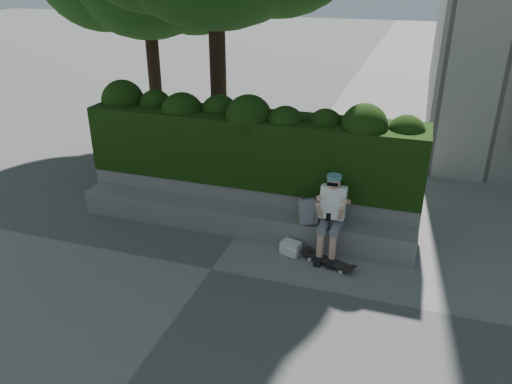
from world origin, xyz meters
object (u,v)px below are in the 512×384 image
(backpack_plaid, at_px, (308,211))
(skateboard, at_px, (328,261))
(backpack_ground, at_px, (291,247))
(person, at_px, (332,212))

(backpack_plaid, bearing_deg, skateboard, -71.21)
(backpack_plaid, distance_m, backpack_ground, 0.66)
(skateboard, xyz_separation_m, backpack_plaid, (-0.45, 0.44, 0.59))
(person, xyz_separation_m, skateboard, (0.05, -0.36, -0.68))
(person, bearing_deg, backpack_ground, -161.28)
(person, xyz_separation_m, backpack_plaid, (-0.40, 0.08, -0.09))
(person, relative_size, backpack_plaid, 3.33)
(person, distance_m, skateboard, 0.77)
(person, bearing_deg, skateboard, -81.86)
(person, xyz_separation_m, backpack_ground, (-0.60, -0.20, -0.65))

